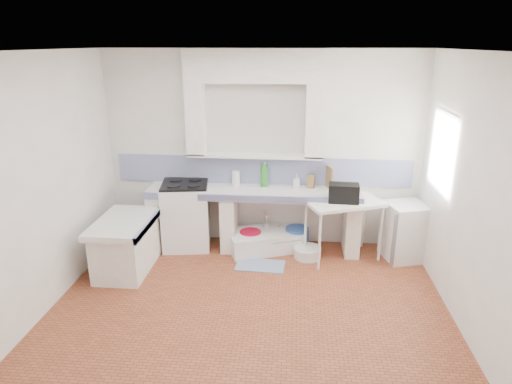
# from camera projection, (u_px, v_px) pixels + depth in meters

# --- Properties ---
(floor) EXTENTS (4.50, 4.50, 0.00)m
(floor) POSITION_uv_depth(u_px,v_px,m) (248.00, 314.00, 4.97)
(floor) COLOR brown
(floor) RESTS_ON ground
(ceiling) EXTENTS (4.50, 4.50, 0.00)m
(ceiling) POSITION_uv_depth(u_px,v_px,m) (246.00, 51.00, 4.08)
(ceiling) COLOR white
(ceiling) RESTS_ON ground
(wall_back) EXTENTS (4.50, 0.00, 4.50)m
(wall_back) POSITION_uv_depth(u_px,v_px,m) (262.00, 150.00, 6.42)
(wall_back) COLOR white
(wall_back) RESTS_ON ground
(wall_front) EXTENTS (4.50, 0.00, 4.50)m
(wall_front) POSITION_uv_depth(u_px,v_px,m) (210.00, 305.00, 2.64)
(wall_front) COLOR white
(wall_front) RESTS_ON ground
(wall_left) EXTENTS (0.00, 4.50, 4.50)m
(wall_left) POSITION_uv_depth(u_px,v_px,m) (36.00, 189.00, 4.72)
(wall_left) COLOR white
(wall_left) RESTS_ON ground
(wall_right) EXTENTS (0.00, 4.50, 4.50)m
(wall_right) POSITION_uv_depth(u_px,v_px,m) (477.00, 202.00, 4.33)
(wall_right) COLOR white
(wall_right) RESTS_ON ground
(alcove_mass) EXTENTS (1.90, 0.25, 0.45)m
(alcove_mass) POSITION_uv_depth(u_px,v_px,m) (254.00, 66.00, 5.93)
(alcove_mass) COLOR white
(alcove_mass) RESTS_ON ground
(window_frame) EXTENTS (0.35, 0.86, 1.06)m
(window_frame) POSITION_uv_depth(u_px,v_px,m) (457.00, 153.00, 5.39)
(window_frame) COLOR #351C10
(window_frame) RESTS_ON ground
(lace_valance) EXTENTS (0.01, 0.84, 0.24)m
(lace_valance) POSITION_uv_depth(u_px,v_px,m) (449.00, 122.00, 5.28)
(lace_valance) COLOR white
(lace_valance) RESTS_ON ground
(counter_slab) EXTENTS (3.00, 0.60, 0.08)m
(counter_slab) POSITION_uv_depth(u_px,v_px,m) (253.00, 192.00, 6.31)
(counter_slab) COLOR white
(counter_slab) RESTS_ON ground
(counter_lip) EXTENTS (3.00, 0.04, 0.10)m
(counter_lip) POSITION_uv_depth(u_px,v_px,m) (251.00, 199.00, 6.05)
(counter_lip) COLOR navy
(counter_lip) RESTS_ON ground
(counter_pier_left) EXTENTS (0.20, 0.55, 0.82)m
(counter_pier_left) POSITION_uv_depth(u_px,v_px,m) (159.00, 218.00, 6.58)
(counter_pier_left) COLOR white
(counter_pier_left) RESTS_ON ground
(counter_pier_mid) EXTENTS (0.20, 0.55, 0.82)m
(counter_pier_mid) POSITION_uv_depth(u_px,v_px,m) (230.00, 221.00, 6.49)
(counter_pier_mid) COLOR white
(counter_pier_mid) RESTS_ON ground
(counter_pier_right) EXTENTS (0.20, 0.55, 0.82)m
(counter_pier_right) POSITION_uv_depth(u_px,v_px,m) (352.00, 225.00, 6.34)
(counter_pier_right) COLOR white
(counter_pier_right) RESTS_ON ground
(peninsula_top) EXTENTS (0.70, 1.10, 0.08)m
(peninsula_top) POSITION_uv_depth(u_px,v_px,m) (124.00, 223.00, 5.76)
(peninsula_top) COLOR white
(peninsula_top) RESTS_ON ground
(peninsula_base) EXTENTS (0.60, 1.00, 0.62)m
(peninsula_base) POSITION_uv_depth(u_px,v_px,m) (127.00, 248.00, 5.87)
(peninsula_base) COLOR white
(peninsula_base) RESTS_ON ground
(peninsula_lip) EXTENTS (0.04, 1.10, 0.10)m
(peninsula_lip) POSITION_uv_depth(u_px,v_px,m) (149.00, 224.00, 5.73)
(peninsula_lip) COLOR navy
(peninsula_lip) RESTS_ON ground
(backsplash) EXTENTS (4.27, 0.03, 0.40)m
(backsplash) POSITION_uv_depth(u_px,v_px,m) (262.00, 171.00, 6.50)
(backsplash) COLOR navy
(backsplash) RESTS_ON ground
(stove) EXTENTS (0.75, 0.73, 0.94)m
(stove) POSITION_uv_depth(u_px,v_px,m) (186.00, 216.00, 6.51)
(stove) COLOR white
(stove) RESTS_ON ground
(sink) EXTENTS (1.18, 0.89, 0.25)m
(sink) POSITION_uv_depth(u_px,v_px,m) (265.00, 241.00, 6.50)
(sink) COLOR white
(sink) RESTS_ON ground
(side_table) EXTENTS (1.15, 0.90, 0.04)m
(side_table) POSITION_uv_depth(u_px,v_px,m) (343.00, 230.00, 6.15)
(side_table) COLOR white
(side_table) RESTS_ON ground
(fridge) EXTENTS (0.63, 0.63, 0.79)m
(fridge) POSITION_uv_depth(u_px,v_px,m) (405.00, 231.00, 6.16)
(fridge) COLOR white
(fridge) RESTS_ON ground
(bucket_red) EXTENTS (0.34, 0.34, 0.29)m
(bucket_red) POSITION_uv_depth(u_px,v_px,m) (250.00, 241.00, 6.46)
(bucket_red) COLOR red
(bucket_red) RESTS_ON ground
(bucket_orange) EXTENTS (0.32, 0.32, 0.24)m
(bucket_orange) POSITION_uv_depth(u_px,v_px,m) (271.00, 244.00, 6.42)
(bucket_orange) COLOR #D6600C
(bucket_orange) RESTS_ON ground
(bucket_blue) EXTENTS (0.42, 0.42, 0.32)m
(bucket_blue) POSITION_uv_depth(u_px,v_px,m) (297.00, 238.00, 6.52)
(bucket_blue) COLOR #2955A9
(bucket_blue) RESTS_ON ground
(basin_white) EXTENTS (0.47, 0.47, 0.15)m
(basin_white) POSITION_uv_depth(u_px,v_px,m) (307.00, 252.00, 6.27)
(basin_white) COLOR white
(basin_white) RESTS_ON ground
(water_bottle_a) EXTENTS (0.12, 0.12, 0.33)m
(water_bottle_a) POSITION_uv_depth(u_px,v_px,m) (266.00, 233.00, 6.66)
(water_bottle_a) COLOR silver
(water_bottle_a) RESTS_ON ground
(water_bottle_b) EXTENTS (0.10, 0.10, 0.30)m
(water_bottle_b) POSITION_uv_depth(u_px,v_px,m) (281.00, 235.00, 6.65)
(water_bottle_b) COLOR silver
(water_bottle_b) RESTS_ON ground
(black_bag) EXTENTS (0.41, 0.24, 0.25)m
(black_bag) POSITION_uv_depth(u_px,v_px,m) (344.00, 193.00, 5.95)
(black_bag) COLOR black
(black_bag) RESTS_ON side_table
(green_bottle_a) EXTENTS (0.08, 0.08, 0.30)m
(green_bottle_a) POSITION_uv_depth(u_px,v_px,m) (266.00, 176.00, 6.38)
(green_bottle_a) COLOR #2A7B29
(green_bottle_a) RESTS_ON counter_slab
(green_bottle_b) EXTENTS (0.08, 0.08, 0.34)m
(green_bottle_b) POSITION_uv_depth(u_px,v_px,m) (263.00, 175.00, 6.38)
(green_bottle_b) COLOR #2A7B29
(green_bottle_b) RESTS_ON counter_slab
(knife_block) EXTENTS (0.11, 0.10, 0.19)m
(knife_block) POSITION_uv_depth(u_px,v_px,m) (311.00, 182.00, 6.34)
(knife_block) COLOR olive
(knife_block) RESTS_ON counter_slab
(cutting_board) EXTENTS (0.08, 0.23, 0.31)m
(cutting_board) POSITION_uv_depth(u_px,v_px,m) (329.00, 178.00, 6.30)
(cutting_board) COLOR olive
(cutting_board) RESTS_ON counter_slab
(paper_towel) EXTENTS (0.14, 0.14, 0.22)m
(paper_towel) POSITION_uv_depth(u_px,v_px,m) (236.00, 178.00, 6.42)
(paper_towel) COLOR white
(paper_towel) RESTS_ON counter_slab
(soap_bottle) EXTENTS (0.10, 0.10, 0.20)m
(soap_bottle) POSITION_uv_depth(u_px,v_px,m) (296.00, 181.00, 6.36)
(soap_bottle) COLOR white
(soap_bottle) RESTS_ON counter_slab
(rug) EXTENTS (0.67, 0.41, 0.01)m
(rug) POSITION_uv_depth(u_px,v_px,m) (260.00, 265.00, 6.05)
(rug) COLOR navy
(rug) RESTS_ON ground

